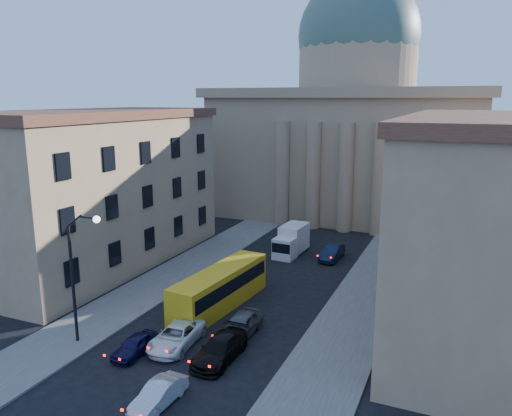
{
  "coord_description": "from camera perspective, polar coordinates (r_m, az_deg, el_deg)",
  "views": [
    {
      "loc": [
        15.22,
        -15.16,
        15.81
      ],
      "look_at": [
        1.87,
        16.05,
        8.28
      ],
      "focal_mm": 35.0,
      "sensor_mm": 36.0,
      "label": 1
    }
  ],
  "objects": [
    {
      "name": "box_truck",
      "position": [
        51.55,
        4.05,
        -3.78
      ],
      "size": [
        2.37,
        5.43,
        2.93
      ],
      "rotation": [
        0.0,
        0.0,
        -0.05
      ],
      "color": "silver",
      "rests_on": "ground"
    },
    {
      "name": "street_lamp",
      "position": [
        33.75,
        -19.68,
        -6.43
      ],
      "size": [
        2.62,
        0.44,
        8.83
      ],
      "color": "black",
      "rests_on": "ground"
    },
    {
      "name": "car_left_near",
      "position": [
        33.34,
        -13.66,
        -14.99
      ],
      "size": [
        1.52,
        3.63,
        1.23
      ],
      "primitive_type": "imported",
      "rotation": [
        0.0,
        0.0,
        -0.02
      ],
      "color": "#0E0E33",
      "rests_on": "ground"
    },
    {
      "name": "building_left",
      "position": [
        49.89,
        -17.53,
        2.24
      ],
      "size": [
        11.6,
        26.6,
        14.7
      ],
      "color": "tan",
      "rests_on": "ground"
    },
    {
      "name": "car_right_near",
      "position": [
        28.33,
        -11.06,
        -20.18
      ],
      "size": [
        1.49,
        3.83,
        1.24
      ],
      "primitive_type": "imported",
      "rotation": [
        0.0,
        0.0,
        -0.05
      ],
      "color": "#B5B9BD",
      "rests_on": "ground"
    },
    {
      "name": "car_right_far",
      "position": [
        34.67,
        -1.76,
        -13.21
      ],
      "size": [
        1.86,
        4.56,
        1.55
      ],
      "primitive_type": "imported",
      "rotation": [
        0.0,
        0.0,
        0.01
      ],
      "color": "#4E4D52",
      "rests_on": "ground"
    },
    {
      "name": "sidewalk_right",
      "position": [
        37.31,
        10.86,
        -12.68
      ],
      "size": [
        5.0,
        60.0,
        0.15
      ],
      "primitive_type": "cube",
      "color": "#54514D",
      "rests_on": "ground"
    },
    {
      "name": "church",
      "position": [
        72.36,
        11.11,
        9.16
      ],
      "size": [
        68.02,
        28.76,
        36.6
      ],
      "color": "#917959",
      "rests_on": "ground"
    },
    {
      "name": "car_left_mid",
      "position": [
        33.77,
        -9.08,
        -14.26
      ],
      "size": [
        2.64,
        5.13,
        1.38
      ],
      "primitive_type": "imported",
      "rotation": [
        0.0,
        0.0,
        0.07
      ],
      "color": "white",
      "rests_on": "ground"
    },
    {
      "name": "car_right_distant",
      "position": [
        50.47,
        8.68,
        -5.04
      ],
      "size": [
        1.72,
        4.45,
        1.45
      ],
      "primitive_type": "imported",
      "rotation": [
        0.0,
        0.0,
        -0.04
      ],
      "color": "black",
      "rests_on": "ground"
    },
    {
      "name": "sidewalk_left",
      "position": [
        43.7,
        -11.72,
        -8.88
      ],
      "size": [
        5.0,
        60.0,
        0.15
      ],
      "primitive_type": "cube",
      "color": "#54514D",
      "rests_on": "ground"
    },
    {
      "name": "building_right",
      "position": [
        38.14,
        25.22,
        -1.42
      ],
      "size": [
        11.6,
        26.6,
        14.7
      ],
      "color": "tan",
      "rests_on": "ground"
    },
    {
      "name": "car_right_mid",
      "position": [
        31.91,
        -4.13,
        -15.75
      ],
      "size": [
        2.08,
        5.02,
        1.45
      ],
      "primitive_type": "imported",
      "rotation": [
        0.0,
        0.0,
        -0.01
      ],
      "color": "black",
      "rests_on": "ground"
    },
    {
      "name": "city_bus",
      "position": [
        38.81,
        -4.13,
        -9.01
      ],
      "size": [
        3.38,
        10.74,
        2.98
      ],
      "rotation": [
        0.0,
        0.0,
        -0.09
      ],
      "color": "gold",
      "rests_on": "ground"
    }
  ]
}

